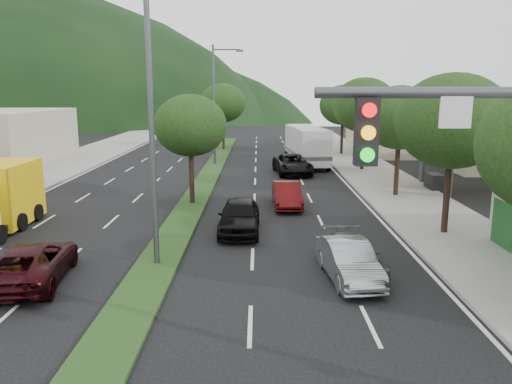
{
  "coord_description": "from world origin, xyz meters",
  "views": [
    {
      "loc": [
        3.72,
        -9.43,
        6.34
      ],
      "look_at": [
        3.62,
        13.02,
        1.74
      ],
      "focal_mm": 35.0,
      "sensor_mm": 36.0,
      "label": 1
    }
  ],
  "objects_px": {
    "suv_maroon": "(32,263)",
    "tree_r_e": "(343,105)",
    "streetlight_mid": "(216,99)",
    "car_queue_a": "(239,216)",
    "streetlight_near": "(157,112)",
    "tree_r_d": "(364,105)",
    "car_queue_d": "(292,164)",
    "tree_r_c": "(400,118)",
    "tree_med_near": "(190,126)",
    "car_queue_b": "(353,255)",
    "car_queue_c": "(287,195)",
    "tree_med_far": "(223,103)",
    "motorhome": "(307,145)",
    "sedan_silver": "(349,261)",
    "tree_r_b": "(452,121)"
  },
  "relations": [
    {
      "from": "suv_maroon",
      "to": "tree_r_e",
      "type": "bearing_deg",
      "value": -122.54
    },
    {
      "from": "streetlight_mid",
      "to": "car_queue_a",
      "type": "relative_size",
      "value": 2.22
    },
    {
      "from": "streetlight_near",
      "to": "car_queue_a",
      "type": "height_order",
      "value": "streetlight_near"
    },
    {
      "from": "tree_r_d",
      "to": "car_queue_d",
      "type": "bearing_deg",
      "value": -164.45
    },
    {
      "from": "tree_r_c",
      "to": "tree_med_near",
      "type": "xyz_separation_m",
      "value": [
        -12.0,
        -2.0,
        -0.32
      ]
    },
    {
      "from": "streetlight_near",
      "to": "car_queue_b",
      "type": "xyz_separation_m",
      "value": [
        6.87,
        -0.6,
        -4.97
      ]
    },
    {
      "from": "car_queue_d",
      "to": "streetlight_near",
      "type": "bearing_deg",
      "value": -112.86
    },
    {
      "from": "tree_r_c",
      "to": "tree_r_d",
      "type": "bearing_deg",
      "value": 90.0
    },
    {
      "from": "streetlight_near",
      "to": "suv_maroon",
      "type": "bearing_deg",
      "value": -158.32
    },
    {
      "from": "car_queue_c",
      "to": "car_queue_d",
      "type": "xyz_separation_m",
      "value": [
        1.05,
        11.03,
        0.08
      ]
    },
    {
      "from": "tree_med_far",
      "to": "streetlight_mid",
      "type": "xyz_separation_m",
      "value": [
        0.21,
        -11.0,
        0.58
      ]
    },
    {
      "from": "suv_maroon",
      "to": "tree_med_near",
      "type": "bearing_deg",
      "value": -115.68
    },
    {
      "from": "motorhome",
      "to": "tree_r_d",
      "type": "bearing_deg",
      "value": -40.19
    },
    {
      "from": "tree_r_e",
      "to": "tree_med_far",
      "type": "xyz_separation_m",
      "value": [
        -12.0,
        4.0,
        0.11
      ]
    },
    {
      "from": "suv_maroon",
      "to": "sedan_silver",
      "type": "bearing_deg",
      "value": 174.12
    },
    {
      "from": "sedan_silver",
      "to": "suv_maroon",
      "type": "bearing_deg",
      "value": 174.85
    },
    {
      "from": "streetlight_near",
      "to": "car_queue_a",
      "type": "relative_size",
      "value": 2.22
    },
    {
      "from": "tree_r_e",
      "to": "car_queue_d",
      "type": "xyz_separation_m",
      "value": [
        -5.65,
        -11.57,
        -4.14
      ]
    },
    {
      "from": "tree_r_c",
      "to": "streetlight_near",
      "type": "height_order",
      "value": "streetlight_near"
    },
    {
      "from": "tree_r_d",
      "to": "car_queue_c",
      "type": "bearing_deg",
      "value": -118.0
    },
    {
      "from": "suv_maroon",
      "to": "motorhome",
      "type": "xyz_separation_m",
      "value": [
        11.7,
        26.48,
        1.07
      ]
    },
    {
      "from": "tree_med_near",
      "to": "suv_maroon",
      "type": "height_order",
      "value": "tree_med_near"
    },
    {
      "from": "sedan_silver",
      "to": "tree_r_b",
      "type": "bearing_deg",
      "value": 39.26
    },
    {
      "from": "tree_r_e",
      "to": "tree_med_near",
      "type": "bearing_deg",
      "value": -118.61
    },
    {
      "from": "sedan_silver",
      "to": "suv_maroon",
      "type": "relative_size",
      "value": 0.84
    },
    {
      "from": "tree_r_d",
      "to": "car_queue_d",
      "type": "height_order",
      "value": "tree_r_d"
    },
    {
      "from": "motorhome",
      "to": "tree_r_c",
      "type": "bearing_deg",
      "value": -77.77
    },
    {
      "from": "tree_med_near",
      "to": "streetlight_near",
      "type": "bearing_deg",
      "value": -88.82
    },
    {
      "from": "tree_r_d",
      "to": "car_queue_b",
      "type": "xyz_separation_m",
      "value": [
        -4.93,
        -22.6,
        -4.57
      ]
    },
    {
      "from": "tree_r_b",
      "to": "tree_r_c",
      "type": "relative_size",
      "value": 1.07
    },
    {
      "from": "streetlight_mid",
      "to": "car_queue_c",
      "type": "relative_size",
      "value": 2.43
    },
    {
      "from": "tree_med_near",
      "to": "motorhome",
      "type": "xyz_separation_m",
      "value": [
        7.83,
        14.86,
        -2.69
      ]
    },
    {
      "from": "tree_r_c",
      "to": "car_queue_c",
      "type": "xyz_separation_m",
      "value": [
        -6.7,
        -2.6,
        -4.07
      ]
    },
    {
      "from": "tree_r_e",
      "to": "sedan_silver",
      "type": "height_order",
      "value": "tree_r_e"
    },
    {
      "from": "tree_r_d",
      "to": "tree_med_near",
      "type": "height_order",
      "value": "tree_r_d"
    },
    {
      "from": "tree_med_far",
      "to": "tree_r_c",
      "type": "bearing_deg",
      "value": -63.43
    },
    {
      "from": "streetlight_near",
      "to": "car_queue_a",
      "type": "xyz_separation_m",
      "value": [
        2.67,
        4.4,
        -4.82
      ]
    },
    {
      "from": "streetlight_mid",
      "to": "car_queue_b",
      "type": "bearing_deg",
      "value": -74.99
    },
    {
      "from": "suv_maroon",
      "to": "tree_r_d",
      "type": "bearing_deg",
      "value": -131.17
    },
    {
      "from": "streetlight_mid",
      "to": "car_queue_c",
      "type": "xyz_separation_m",
      "value": [
        5.09,
        -15.6,
        -4.9
      ]
    },
    {
      "from": "sedan_silver",
      "to": "motorhome",
      "type": "relative_size",
      "value": 0.47
    },
    {
      "from": "car_queue_a",
      "to": "car_queue_c",
      "type": "relative_size",
      "value": 1.09
    },
    {
      "from": "streetlight_near",
      "to": "car_queue_d",
      "type": "bearing_deg",
      "value": 73.25
    },
    {
      "from": "car_queue_d",
      "to": "motorhome",
      "type": "xyz_separation_m",
      "value": [
        1.48,
        4.43,
        0.98
      ]
    },
    {
      "from": "tree_r_d",
      "to": "motorhome",
      "type": "distance_m",
      "value": 6.11
    },
    {
      "from": "sedan_silver",
      "to": "motorhome",
      "type": "bearing_deg",
      "value": 81.17
    },
    {
      "from": "motorhome",
      "to": "car_queue_a",
      "type": "bearing_deg",
      "value": -109.35
    },
    {
      "from": "car_queue_b",
      "to": "tree_med_near",
      "type": "bearing_deg",
      "value": 119.88
    },
    {
      "from": "streetlight_near",
      "to": "streetlight_mid",
      "type": "relative_size",
      "value": 1.0
    },
    {
      "from": "tree_med_far",
      "to": "suv_maroon",
      "type": "bearing_deg",
      "value": -95.86
    }
  ]
}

